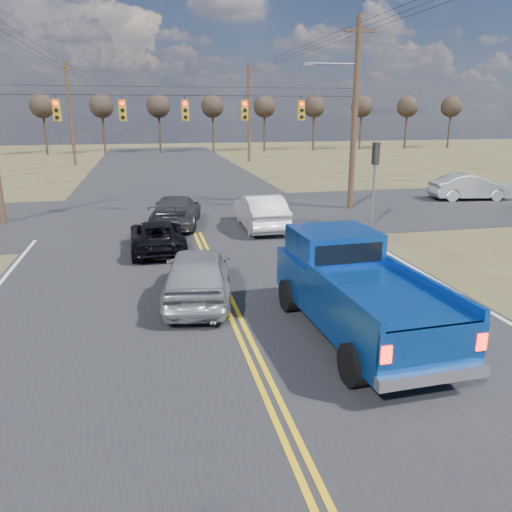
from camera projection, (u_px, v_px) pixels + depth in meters
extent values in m
plane|color=brown|center=(275.00, 405.00, 9.26)|extent=(160.00, 160.00, 0.00)
cube|color=#28282B|center=(208.00, 257.00, 18.64)|extent=(14.00, 120.00, 0.02)
cube|color=#28282B|center=(189.00, 215.00, 26.14)|extent=(120.00, 12.00, 0.02)
cylinder|color=#473323|center=(355.00, 116.00, 26.60)|extent=(0.32, 0.32, 10.00)
cube|color=#473323|center=(359.00, 31.00, 25.43)|extent=(1.60, 0.12, 0.12)
cylinder|color=black|center=(184.00, 95.00, 24.47)|extent=(18.00, 0.02, 0.02)
cylinder|color=black|center=(184.00, 87.00, 24.36)|extent=(18.00, 0.02, 0.02)
cube|color=#B28C14|center=(57.00, 110.00, 23.43)|extent=(0.34, 0.24, 1.00)
cylinder|color=#FF0C05|center=(55.00, 103.00, 23.20)|extent=(0.20, 0.06, 0.20)
cylinder|color=black|center=(56.00, 110.00, 23.29)|extent=(0.20, 0.06, 0.20)
cylinder|color=black|center=(57.00, 117.00, 23.39)|extent=(0.20, 0.06, 0.20)
cube|color=black|center=(55.00, 100.00, 23.14)|extent=(0.24, 0.14, 0.03)
cube|color=#B28C14|center=(123.00, 110.00, 24.04)|extent=(0.34, 0.24, 1.00)
cylinder|color=#FF0C05|center=(122.00, 103.00, 23.82)|extent=(0.20, 0.06, 0.20)
cylinder|color=black|center=(122.00, 110.00, 23.91)|extent=(0.20, 0.06, 0.20)
cylinder|color=black|center=(123.00, 117.00, 24.01)|extent=(0.20, 0.06, 0.20)
cube|color=black|center=(122.00, 101.00, 23.76)|extent=(0.24, 0.14, 0.03)
cube|color=#B28C14|center=(185.00, 110.00, 24.66)|extent=(0.34, 0.24, 1.00)
cylinder|color=#FF0C05|center=(185.00, 103.00, 24.44)|extent=(0.20, 0.06, 0.20)
cylinder|color=black|center=(185.00, 110.00, 24.53)|extent=(0.20, 0.06, 0.20)
cylinder|color=black|center=(185.00, 117.00, 24.62)|extent=(0.20, 0.06, 0.20)
cube|color=black|center=(185.00, 101.00, 24.38)|extent=(0.24, 0.14, 0.03)
cube|color=#B28C14|center=(244.00, 110.00, 25.28)|extent=(0.34, 0.24, 1.00)
cylinder|color=#FF0C05|center=(245.00, 103.00, 25.06)|extent=(0.20, 0.06, 0.20)
cylinder|color=black|center=(245.00, 110.00, 25.15)|extent=(0.20, 0.06, 0.20)
cylinder|color=black|center=(245.00, 117.00, 25.24)|extent=(0.20, 0.06, 0.20)
cube|color=black|center=(245.00, 101.00, 25.00)|extent=(0.24, 0.14, 0.03)
cube|color=#B28C14|center=(301.00, 110.00, 25.90)|extent=(0.34, 0.24, 1.00)
cylinder|color=#FF0C05|center=(302.00, 104.00, 25.68)|extent=(0.20, 0.06, 0.20)
cylinder|color=black|center=(302.00, 110.00, 25.77)|extent=(0.20, 0.06, 0.20)
cylinder|color=black|center=(302.00, 117.00, 25.86)|extent=(0.20, 0.06, 0.20)
cube|color=black|center=(302.00, 101.00, 25.62)|extent=(0.24, 0.14, 0.03)
cylinder|color=slate|center=(373.00, 193.00, 23.17)|extent=(0.12, 0.12, 3.20)
cube|color=black|center=(376.00, 154.00, 22.66)|extent=(0.24, 0.34, 1.00)
cylinder|color=slate|center=(332.00, 64.00, 25.59)|extent=(2.80, 0.10, 0.10)
cube|color=slate|center=(308.00, 64.00, 25.33)|extent=(0.55, 0.22, 0.14)
cylinder|color=#473323|center=(70.00, 114.00, 49.15)|extent=(0.32, 0.32, 10.00)
cube|color=#473323|center=(66.00, 69.00, 47.98)|extent=(1.60, 0.12, 0.12)
cylinder|color=#473323|center=(249.00, 114.00, 52.86)|extent=(0.32, 0.32, 10.00)
cube|color=#473323|center=(249.00, 72.00, 51.69)|extent=(1.60, 0.12, 0.12)
cylinder|color=black|center=(354.00, 25.00, 24.32)|extent=(0.02, 58.00, 0.02)
cylinder|color=black|center=(368.00, 25.00, 24.46)|extent=(0.02, 58.00, 0.02)
cylinder|color=black|center=(381.00, 26.00, 24.61)|extent=(0.02, 58.00, 0.02)
cylinder|color=#33261C|center=(45.00, 132.00, 61.88)|extent=(0.28, 0.28, 5.50)
sphere|color=#2D231C|center=(42.00, 106.00, 61.00)|extent=(3.00, 3.00, 3.00)
cylinder|color=#33261C|center=(104.00, 132.00, 63.32)|extent=(0.28, 0.28, 5.50)
sphere|color=#2D231C|center=(102.00, 106.00, 62.44)|extent=(3.00, 3.00, 3.00)
cylinder|color=#33261C|center=(160.00, 131.00, 64.77)|extent=(0.28, 0.28, 5.50)
sphere|color=#2D231C|center=(158.00, 106.00, 63.89)|extent=(3.00, 3.00, 3.00)
cylinder|color=#33261C|center=(213.00, 131.00, 66.21)|extent=(0.28, 0.28, 5.50)
sphere|color=#2D231C|center=(213.00, 106.00, 65.33)|extent=(3.00, 3.00, 3.00)
cylinder|color=#33261C|center=(264.00, 130.00, 67.65)|extent=(0.28, 0.28, 5.50)
sphere|color=#2D231C|center=(264.00, 106.00, 66.77)|extent=(3.00, 3.00, 3.00)
cylinder|color=#33261C|center=(313.00, 130.00, 69.10)|extent=(0.28, 0.28, 5.50)
sphere|color=#2D231C|center=(314.00, 106.00, 68.22)|extent=(3.00, 3.00, 3.00)
cylinder|color=#33261C|center=(361.00, 130.00, 70.54)|extent=(0.28, 0.28, 5.50)
sphere|color=#2D231C|center=(362.00, 106.00, 69.66)|extent=(3.00, 3.00, 3.00)
cylinder|color=#33261C|center=(406.00, 129.00, 71.98)|extent=(0.28, 0.28, 5.50)
sphere|color=#2D231C|center=(408.00, 107.00, 71.10)|extent=(3.00, 3.00, 3.00)
cylinder|color=#33261C|center=(449.00, 129.00, 73.43)|extent=(0.28, 0.28, 5.50)
sphere|color=#2D231C|center=(451.00, 107.00, 72.55)|extent=(3.00, 3.00, 3.00)
cylinder|color=black|center=(354.00, 365.00, 9.83)|extent=(0.39, 0.90, 0.89)
cylinder|color=black|center=(447.00, 352.00, 10.35)|extent=(0.39, 0.90, 0.89)
cylinder|color=black|center=(290.00, 295.00, 13.53)|extent=(0.39, 0.90, 0.89)
cylinder|color=black|center=(360.00, 289.00, 14.05)|extent=(0.39, 0.90, 0.89)
cube|color=#0D3F97|center=(359.00, 298.00, 11.78)|extent=(2.47, 6.07, 1.11)
cube|color=#0D3F97|center=(334.00, 244.00, 13.02)|extent=(2.13, 1.97, 0.80)
cube|color=black|center=(349.00, 254.00, 12.17)|extent=(1.77, 0.14, 0.50)
cube|color=#0D3F97|center=(340.00, 292.00, 10.26)|extent=(0.27, 3.66, 0.22)
cube|color=#0D3F97|center=(430.00, 284.00, 10.78)|extent=(0.27, 3.66, 0.22)
cube|color=#0D3F97|center=(434.00, 344.00, 8.97)|extent=(2.22, 0.18, 0.66)
cube|color=silver|center=(433.00, 376.00, 9.06)|extent=(2.28, 0.30, 0.24)
cube|color=#FF0C05|center=(386.00, 355.00, 8.70)|extent=(0.20, 0.08, 0.33)
cube|color=#FF0C05|center=(481.00, 342.00, 9.18)|extent=(0.20, 0.08, 0.33)
imported|color=gray|center=(198.00, 274.00, 14.22)|extent=(2.57, 4.88, 1.58)
imported|color=black|center=(157.00, 236.00, 19.34)|extent=(2.10, 4.38, 1.21)
imported|color=silver|center=(261.00, 211.00, 23.00)|extent=(1.77, 4.91, 1.61)
imported|color=#34353A|center=(176.00, 211.00, 23.43)|extent=(2.90, 5.35, 1.47)
imported|color=#A4A8AC|center=(470.00, 187.00, 30.55)|extent=(2.25, 4.92, 1.56)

